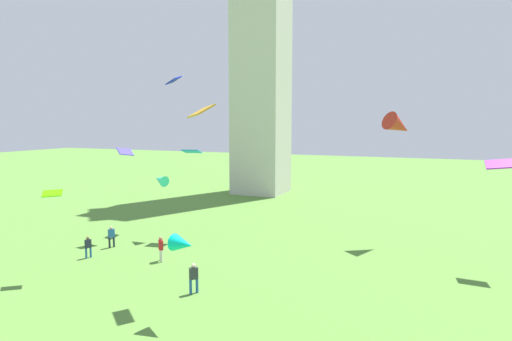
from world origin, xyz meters
The scene contains 14 objects.
monument_obelisk centered at (-10.67, 50.22, 23.64)m, with size 6.56×6.56×47.28m.
person_0 centered at (-11.55, 21.48, 0.95)m, with size 0.38×0.50×1.69m.
person_1 centered at (-1.04, 16.24, 0.99)m, with size 0.48×0.52×1.75m.
person_2 centered at (-11.30, 18.81, 0.89)m, with size 0.34×0.47×1.56m.
person_3 centered at (-6.06, 20.19, 1.00)m, with size 0.51×0.51×1.77m.
kite_flying_0 centered at (-9.63, 25.31, 4.92)m, with size 1.61×1.34×1.07m.
kite_flying_1 centered at (0.35, 13.04, 3.89)m, with size 1.34×1.07×0.86m.
kite_flying_2 centered at (-0.62, 16.62, 10.25)m, with size 1.90×1.86×0.78m.
kite_flying_3 centered at (-10.17, 15.00, 5.35)m, with size 1.34×1.26×0.38m.
kite_flying_4 centered at (-10.98, 29.66, 13.48)m, with size 1.26×1.61×0.93m.
kite_flying_5 centered at (-11.98, 23.92, 7.28)m, with size 1.14×1.47×0.70m.
kite_flying_7 centered at (-7.21, 26.37, 7.28)m, with size 1.63×1.23×0.36m.
kite_flying_8 centered at (8.53, 31.87, 9.39)m, with size 2.88×2.96×2.27m.
kite_flying_9 centered at (15.15, 27.07, 7.02)m, with size 1.77×1.18×0.71m.
Camera 1 is at (11.11, -3.68, 9.61)m, focal length 29.71 mm.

